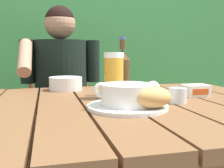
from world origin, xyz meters
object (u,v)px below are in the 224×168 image
serving_plate (127,107)px  water_glass_small (178,95)px  bread_roll (152,97)px  diner_bowl (66,83)px  person_eating (61,86)px  beer_bottle (122,72)px  chair_near_diner (61,115)px  butter_tub (196,91)px  table_knife (155,100)px  beer_glass (114,75)px  soup_bowl (128,94)px

serving_plate → water_glass_small: (0.20, 0.04, 0.02)m
serving_plate → bread_roll: size_ratio=2.04×
water_glass_small → diner_bowl: diner_bowl is taller
person_eating → beer_bottle: bearing=-68.5°
diner_bowl → person_eating: bearing=90.5°
chair_near_diner → person_eating: size_ratio=0.81×
butter_tub → diner_bowl: 0.60m
table_knife → diner_bowl: (-0.30, 0.38, 0.03)m
chair_near_diner → beer_glass: chair_near_diner is taller
soup_bowl → beer_glass: bearing=89.1°
chair_near_diner → beer_glass: 0.92m
beer_glass → diner_bowl: bearing=120.6°
diner_bowl → beer_glass: bearing=-59.4°
soup_bowl → beer_bottle: (0.06, 0.26, 0.05)m
person_eating → bread_roll: bearing=-75.8°
serving_plate → butter_tub: (0.35, 0.16, 0.02)m
beer_glass → soup_bowl: bearing=-90.9°
serving_plate → beer_glass: bearing=89.1°
person_eating → beer_glass: (0.17, -0.63, 0.11)m
bread_roll → beer_bottle: 0.33m
person_eating → serving_plate: bearing=-78.5°
bread_roll → soup_bowl: bearing=130.6°
butter_tub → soup_bowl: bearing=-154.8°
chair_near_diner → soup_bowl: (0.17, -1.03, 0.30)m
soup_bowl → bread_roll: bearing=-49.4°
bread_roll → butter_tub: 0.37m
beer_glass → diner_bowl: 0.34m
bread_roll → beer_bottle: (-0.00, 0.32, 0.06)m
chair_near_diner → diner_bowl: bearing=-90.0°
serving_plate → diner_bowl: diner_bowl is taller
bread_roll → table_knife: size_ratio=0.90×
bread_roll → water_glass_small: 0.19m
bread_roll → diner_bowl: bread_roll is taller
beer_glass → bread_roll: bearing=-78.3°
beer_glass → water_glass_small: beer_glass is taller
table_knife → bread_roll: bearing=-116.2°
person_eating → beer_bottle: (0.23, -0.57, 0.12)m
person_eating → beer_glass: bearing=-74.8°
chair_near_diner → beer_glass: bearing=-78.6°
serving_plate → beer_bottle: beer_bottle is taller
soup_bowl → diner_bowl: bearing=109.0°
beer_bottle → diner_bowl: 0.32m
butter_tub → person_eating: bearing=128.0°
serving_plate → beer_glass: (0.00, 0.20, 0.09)m
chair_near_diner → bread_roll: size_ratio=7.36×
serving_plate → bread_roll: bread_roll is taller
bread_roll → butter_tub: (0.29, 0.23, -0.02)m
water_glass_small → diner_bowl: size_ratio=0.41×
water_glass_small → beer_bottle: bearing=124.8°
serving_plate → water_glass_small: bearing=12.3°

